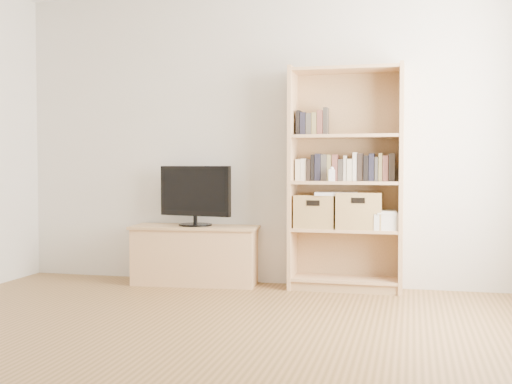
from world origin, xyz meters
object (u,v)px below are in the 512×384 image
(bookshelf, at_px, (346,179))
(laptop, at_px, (336,194))
(television, at_px, (195,196))
(basket_left, at_px, (316,211))
(baby_monitor, at_px, (332,175))
(basket_right, at_px, (359,210))
(tv_stand, at_px, (195,256))

(bookshelf, xyz_separation_m, laptop, (-0.08, -0.02, -0.13))
(laptop, bearing_deg, television, 174.28)
(basket_left, bearing_deg, laptop, -3.27)
(television, xyz_separation_m, baby_monitor, (1.21, -0.07, 0.18))
(baby_monitor, height_order, laptop, baby_monitor)
(baby_monitor, relative_size, laptop, 0.27)
(basket_left, relative_size, basket_right, 0.91)
(baby_monitor, bearing_deg, basket_right, 21.24)
(bookshelf, xyz_separation_m, television, (-1.31, -0.03, -0.16))
(basket_left, bearing_deg, bookshelf, 2.34)
(television, relative_size, basket_left, 2.03)
(television, height_order, laptop, television)
(tv_stand, distance_m, baby_monitor, 1.41)
(tv_stand, xyz_separation_m, laptop, (1.23, 0.02, 0.56))
(basket_right, distance_m, laptop, 0.24)
(basket_left, bearing_deg, basket_right, 1.15)
(bookshelf, bearing_deg, basket_right, -2.60)
(tv_stand, height_order, laptop, laptop)
(television, relative_size, basket_right, 1.85)
(tv_stand, xyz_separation_m, television, (0.00, 0.00, 0.53))
(basket_right, bearing_deg, tv_stand, -179.52)
(television, xyz_separation_m, basket_left, (1.06, 0.03, -0.12))
(baby_monitor, bearing_deg, basket_left, 142.74)
(tv_stand, xyz_separation_m, bookshelf, (1.31, 0.03, 0.69))
(bookshelf, distance_m, basket_right, 0.29)
(baby_monitor, xyz_separation_m, basket_right, (0.22, 0.10, -0.29))
(bookshelf, relative_size, baby_monitor, 19.32)
(basket_right, bearing_deg, baby_monitor, -156.42)
(baby_monitor, bearing_deg, television, 173.68)
(television, bearing_deg, basket_left, 12.48)
(basket_right, height_order, laptop, laptop)
(tv_stand, bearing_deg, baby_monitor, -8.08)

